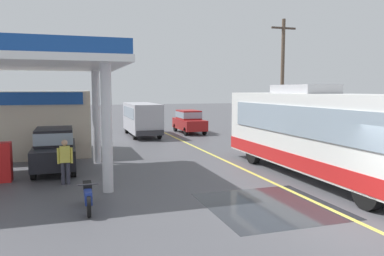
# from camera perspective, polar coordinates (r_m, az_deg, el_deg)

# --- Properties ---
(ground) EXTENTS (120.00, 120.00, 0.00)m
(ground) POSITION_cam_1_polar(r_m,az_deg,el_deg) (28.59, -3.28, -1.14)
(ground) COLOR #4C4C51
(lane_divider_stripe) EXTENTS (0.16, 50.00, 0.01)m
(lane_divider_stripe) POSITION_cam_1_polar(r_m,az_deg,el_deg) (23.83, -0.25, -2.53)
(lane_divider_stripe) COLOR #D8CC4C
(lane_divider_stripe) RESTS_ON ground
(wet_puddle_patch) EXTENTS (3.75, 3.83, 0.01)m
(wet_puddle_patch) POSITION_cam_1_polar(r_m,az_deg,el_deg) (11.78, 11.72, -11.46)
(wet_puddle_patch) COLOR #26282D
(wet_puddle_patch) RESTS_ON ground
(coach_bus_main) EXTENTS (2.60, 11.04, 3.69)m
(coach_bus_main) POSITION_cam_1_polar(r_m,az_deg,el_deg) (15.59, 18.54, -0.95)
(coach_bus_main) COLOR white
(coach_bus_main) RESTS_ON ground
(gas_station_roadside) EXTENTS (9.10, 11.95, 5.10)m
(gas_station_roadside) POSITION_cam_1_polar(r_m,az_deg,el_deg) (19.91, -25.32, 2.83)
(gas_station_roadside) COLOR #194799
(gas_station_roadside) RESTS_ON ground
(car_at_pump) EXTENTS (1.70, 4.20, 1.82)m
(car_at_pump) POSITION_cam_1_polar(r_m,az_deg,el_deg) (17.28, -20.13, -2.72)
(car_at_pump) COLOR black
(car_at_pump) RESTS_ON ground
(minibus_opposing_lane) EXTENTS (2.04, 6.13, 2.44)m
(minibus_opposing_lane) POSITION_cam_1_polar(r_m,az_deg,el_deg) (28.45, -7.61, 1.76)
(minibus_opposing_lane) COLOR #A5A5AD
(minibus_opposing_lane) RESTS_ON ground
(motorcycle_parked_forecourt) EXTENTS (0.55, 1.80, 0.92)m
(motorcycle_parked_forecourt) POSITION_cam_1_polar(r_m,az_deg,el_deg) (11.43, -15.54, -9.79)
(motorcycle_parked_forecourt) COLOR black
(motorcycle_parked_forecourt) RESTS_ON ground
(pedestrian_near_pump) EXTENTS (0.55, 0.22, 1.66)m
(pedestrian_near_pump) POSITION_cam_1_polar(r_m,az_deg,el_deg) (14.59, -18.71, -4.53)
(pedestrian_near_pump) COLOR #33333F
(pedestrian_near_pump) RESTS_ON ground
(car_trailing_behind_bus) EXTENTS (1.70, 4.20, 1.82)m
(car_trailing_behind_bus) POSITION_cam_1_polar(r_m,az_deg,el_deg) (30.12, -0.46, 1.17)
(car_trailing_behind_bus) COLOR maroon
(car_trailing_behind_bus) RESTS_ON ground
(utility_pole_roadside) EXTENTS (1.80, 0.24, 8.18)m
(utility_pole_roadside) POSITION_cam_1_polar(r_m,az_deg,el_deg) (26.42, 13.55, 7.42)
(utility_pole_roadside) COLOR brown
(utility_pole_roadside) RESTS_ON ground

